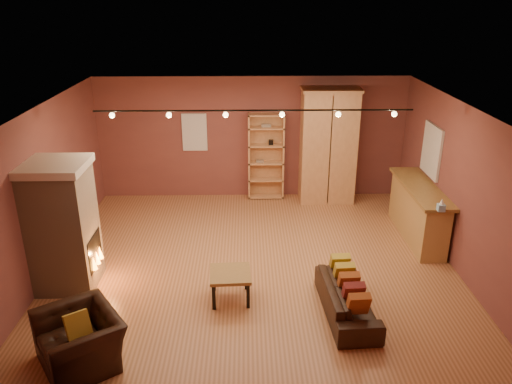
{
  "coord_description": "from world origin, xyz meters",
  "views": [
    {
      "loc": [
        -0.13,
        -7.8,
        4.5
      ],
      "look_at": [
        0.03,
        0.2,
        1.29
      ],
      "focal_mm": 35.0,
      "sensor_mm": 36.0,
      "label": 1
    }
  ],
  "objects_px": {
    "fireplace": "(63,226)",
    "loveseat": "(347,293)",
    "bar_counter": "(418,211)",
    "armchair": "(79,332)",
    "armoire": "(328,146)",
    "bookcase": "(266,155)",
    "coffee_table": "(230,276)"
  },
  "relations": [
    {
      "from": "fireplace",
      "to": "loveseat",
      "type": "bearing_deg",
      "value": -11.76
    },
    {
      "from": "fireplace",
      "to": "loveseat",
      "type": "xyz_separation_m",
      "value": [
        4.4,
        -0.92,
        -0.71
      ]
    },
    {
      "from": "bar_counter",
      "to": "loveseat",
      "type": "xyz_separation_m",
      "value": [
        -1.84,
        -2.5,
        -0.19
      ]
    },
    {
      "from": "fireplace",
      "to": "armchair",
      "type": "xyz_separation_m",
      "value": [
        0.76,
        -1.92,
        -0.59
      ]
    },
    {
      "from": "armoire",
      "to": "loveseat",
      "type": "xyz_separation_m",
      "value": [
        -0.35,
        -4.44,
        -0.95
      ]
    },
    {
      "from": "bookcase",
      "to": "coffee_table",
      "type": "xyz_separation_m",
      "value": [
        -0.71,
        -4.25,
        -0.61
      ]
    },
    {
      "from": "loveseat",
      "to": "armchair",
      "type": "distance_m",
      "value": 3.78
    },
    {
      "from": "loveseat",
      "to": "armchair",
      "type": "xyz_separation_m",
      "value": [
        -3.64,
        -1.0,
        0.12
      ]
    },
    {
      "from": "fireplace",
      "to": "armoire",
      "type": "relative_size",
      "value": 0.82
    },
    {
      "from": "fireplace",
      "to": "bookcase",
      "type": "bearing_deg",
      "value": 48.06
    },
    {
      "from": "bookcase",
      "to": "loveseat",
      "type": "xyz_separation_m",
      "value": [
        1.04,
        -4.66,
        -0.67
      ]
    },
    {
      "from": "bar_counter",
      "to": "coffee_table",
      "type": "relative_size",
      "value": 3.41
    },
    {
      "from": "bar_counter",
      "to": "loveseat",
      "type": "height_order",
      "value": "bar_counter"
    },
    {
      "from": "bar_counter",
      "to": "coffee_table",
      "type": "distance_m",
      "value": 4.15
    },
    {
      "from": "loveseat",
      "to": "armchair",
      "type": "relative_size",
      "value": 1.33
    },
    {
      "from": "armoire",
      "to": "armchair",
      "type": "xyz_separation_m",
      "value": [
        -3.99,
        -5.44,
        -0.83
      ]
    },
    {
      "from": "armoire",
      "to": "loveseat",
      "type": "height_order",
      "value": "armoire"
    },
    {
      "from": "loveseat",
      "to": "coffee_table",
      "type": "distance_m",
      "value": 1.8
    },
    {
      "from": "bar_counter",
      "to": "loveseat",
      "type": "distance_m",
      "value": 3.11
    },
    {
      "from": "loveseat",
      "to": "armoire",
      "type": "bearing_deg",
      "value": -7.79
    },
    {
      "from": "armchair",
      "to": "bar_counter",
      "type": "bearing_deg",
      "value": 87.75
    },
    {
      "from": "bookcase",
      "to": "armchair",
      "type": "relative_size",
      "value": 1.57
    },
    {
      "from": "coffee_table",
      "to": "armoire",
      "type": "bearing_deg",
      "value": 62.47
    },
    {
      "from": "coffee_table",
      "to": "bar_counter",
      "type": "bearing_deg",
      "value": 30.17
    },
    {
      "from": "bar_counter",
      "to": "coffee_table",
      "type": "xyz_separation_m",
      "value": [
        -3.59,
        -2.09,
        -0.14
      ]
    },
    {
      "from": "armchair",
      "to": "bookcase",
      "type": "bearing_deg",
      "value": 120.46
    },
    {
      "from": "fireplace",
      "to": "bookcase",
      "type": "distance_m",
      "value": 5.03
    },
    {
      "from": "loveseat",
      "to": "coffee_table",
      "type": "bearing_deg",
      "value": 73.37
    },
    {
      "from": "coffee_table",
      "to": "armchair",
      "type": "bearing_deg",
      "value": -143.23
    },
    {
      "from": "bookcase",
      "to": "armchair",
      "type": "distance_m",
      "value": 6.26
    },
    {
      "from": "bookcase",
      "to": "armchair",
      "type": "height_order",
      "value": "bookcase"
    },
    {
      "from": "bookcase",
      "to": "loveseat",
      "type": "bearing_deg",
      "value": -77.45
    }
  ]
}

